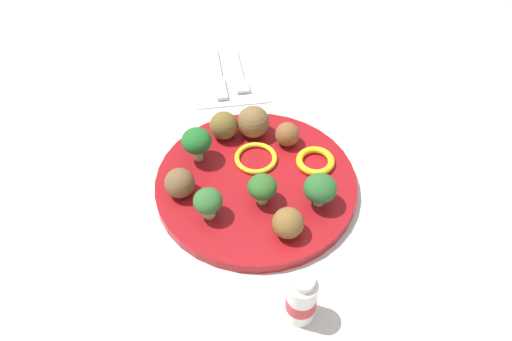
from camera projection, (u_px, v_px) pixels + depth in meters
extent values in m
plane|color=silver|center=(256.00, 188.00, 0.75)|extent=(4.00, 4.00, 0.00)
cylinder|color=maroon|center=(256.00, 184.00, 0.74)|extent=(0.28, 0.28, 0.02)
cylinder|color=#95CF72|center=(265.00, 197.00, 0.71)|extent=(0.02, 0.02, 0.01)
ellipsoid|color=#306426|center=(265.00, 186.00, 0.69)|extent=(0.04, 0.04, 0.03)
cylinder|color=#A9C87C|center=(209.00, 211.00, 0.69)|extent=(0.02, 0.02, 0.01)
ellipsoid|color=#32672F|center=(208.00, 201.00, 0.68)|extent=(0.04, 0.04, 0.03)
cylinder|color=#A2CA75|center=(198.00, 154.00, 0.76)|extent=(0.01, 0.01, 0.02)
ellipsoid|color=#206628|center=(197.00, 141.00, 0.74)|extent=(0.04, 0.04, 0.03)
cylinder|color=#A2B982|center=(319.00, 200.00, 0.70)|extent=(0.01, 0.01, 0.01)
ellipsoid|color=#2C632D|center=(320.00, 188.00, 0.69)|extent=(0.04, 0.04, 0.04)
sphere|color=brown|center=(288.00, 223.00, 0.66)|extent=(0.04, 0.04, 0.04)
sphere|color=brown|center=(287.00, 134.00, 0.77)|extent=(0.04, 0.04, 0.04)
sphere|color=brown|center=(224.00, 126.00, 0.78)|extent=(0.04, 0.04, 0.04)
sphere|color=brown|center=(180.00, 185.00, 0.70)|extent=(0.04, 0.04, 0.04)
sphere|color=brown|center=(253.00, 122.00, 0.78)|extent=(0.05, 0.05, 0.05)
torus|color=yellow|center=(315.00, 161.00, 0.75)|extent=(0.08, 0.08, 0.01)
torus|color=yellow|center=(256.00, 158.00, 0.76)|extent=(0.07, 0.07, 0.01)
cube|color=white|center=(228.00, 74.00, 0.92)|extent=(0.18, 0.13, 0.01)
cube|color=silver|center=(237.00, 65.00, 0.93)|extent=(0.09, 0.02, 0.01)
cube|color=silver|center=(242.00, 86.00, 0.89)|extent=(0.03, 0.02, 0.01)
cube|color=white|center=(216.00, 63.00, 0.93)|extent=(0.09, 0.02, 0.01)
cube|color=silver|center=(221.00, 88.00, 0.89)|extent=(0.06, 0.02, 0.01)
cylinder|color=white|center=(301.00, 300.00, 0.59)|extent=(0.03, 0.03, 0.07)
cylinder|color=red|center=(301.00, 301.00, 0.60)|extent=(0.03, 0.03, 0.02)
cylinder|color=silver|center=(304.00, 282.00, 0.57)|extent=(0.02, 0.02, 0.01)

